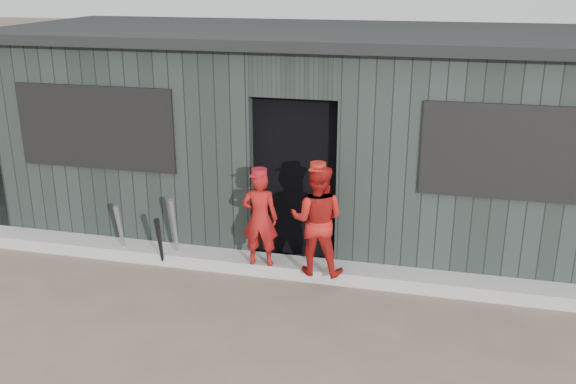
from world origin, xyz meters
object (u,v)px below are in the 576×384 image
(bat_mid, at_px, (175,231))
(dugout, at_px, (318,131))
(player_grey_back, at_px, (308,212))
(player_red_right, at_px, (317,220))
(bat_right, at_px, (160,243))
(player_red_left, at_px, (260,218))
(bat_left, at_px, (121,232))

(bat_mid, xyz_separation_m, dugout, (1.35, 1.76, 0.87))
(player_grey_back, bearing_deg, bat_mid, 26.45)
(bat_mid, relative_size, player_red_right, 0.68)
(dugout, bearing_deg, bat_right, -127.02)
(player_red_left, height_order, player_grey_back, player_red_left)
(bat_mid, distance_m, player_red_right, 1.76)
(player_grey_back, distance_m, dugout, 1.35)
(player_red_right, bearing_deg, bat_mid, -3.61)
(bat_right, relative_size, player_red_right, 0.56)
(player_red_left, xyz_separation_m, player_red_right, (0.66, -0.05, 0.06))
(bat_mid, bearing_deg, dugout, 52.38)
(dugout, bearing_deg, player_red_right, -78.94)
(bat_left, xyz_separation_m, bat_right, (0.59, -0.18, -0.01))
(bat_left, relative_size, player_red_right, 0.56)
(bat_left, relative_size, bat_right, 1.00)
(bat_right, relative_size, dugout, 0.08)
(player_red_left, bearing_deg, bat_mid, -8.91)
(bat_mid, relative_size, bat_right, 1.21)
(bat_left, bearing_deg, bat_mid, 0.76)
(player_red_right, bearing_deg, bat_right, 2.42)
(bat_right, height_order, dugout, dugout)
(bat_mid, relative_size, dugout, 0.10)
(bat_left, height_order, player_red_right, player_red_right)
(bat_left, relative_size, dugout, 0.08)
(player_grey_back, bearing_deg, bat_right, 30.57)
(bat_left, bearing_deg, player_grey_back, 16.29)
(bat_mid, distance_m, player_red_left, 1.10)
(player_red_right, height_order, dugout, dugout)
(bat_mid, bearing_deg, bat_right, -120.88)
(bat_mid, distance_m, player_grey_back, 1.60)
(dugout, bearing_deg, bat_left, -139.29)
(player_red_right, xyz_separation_m, player_grey_back, (-0.25, 0.73, -0.21))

